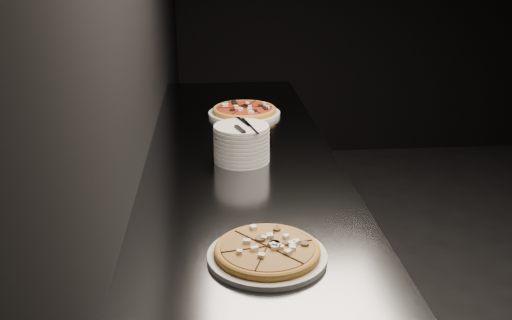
{
  "coord_description": "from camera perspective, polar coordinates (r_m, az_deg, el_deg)",
  "views": [
    {
      "loc": [
        -2.24,
        -2.19,
        1.69
      ],
      "look_at": [
        -2.08,
        -0.2,
        0.94
      ],
      "focal_mm": 40.0,
      "sensor_mm": 36.0,
      "label": 1
    }
  ],
  "objects": [
    {
      "name": "plate_stack",
      "position": [
        2.17,
        -1.46,
        1.69
      ],
      "size": [
        0.21,
        0.21,
        0.14
      ],
      "color": "silver",
      "rests_on": "counter"
    },
    {
      "name": "ramekin",
      "position": [
        2.36,
        0.25,
        2.46
      ],
      "size": [
        0.09,
        0.09,
        0.08
      ],
      "color": "white",
      "rests_on": "counter"
    },
    {
      "name": "pizza_mushroom",
      "position": [
        1.52,
        1.13,
        -9.19
      ],
      "size": [
        0.33,
        0.33,
        0.04
      ],
      "rotation": [
        0.0,
        0.0,
        0.18
      ],
      "color": "silver",
      "rests_on": "counter"
    },
    {
      "name": "pizza_tomato",
      "position": [
        2.79,
        -1.17,
        4.93
      ],
      "size": [
        0.35,
        0.35,
        0.04
      ],
      "rotation": [
        0.0,
        0.0,
        0.03
      ],
      "color": "silver",
      "rests_on": "counter"
    },
    {
      "name": "wall_left",
      "position": [
        2.23,
        -11.55,
        12.58
      ],
      "size": [
        0.02,
        5.0,
        2.8
      ],
      "primitive_type": "cube",
      "color": "black",
      "rests_on": "floor"
    },
    {
      "name": "cutlery",
      "position": [
        2.14,
        -1.23,
        3.42
      ],
      "size": [
        0.07,
        0.22,
        0.01
      ],
      "rotation": [
        0.0,
        0.0,
        0.31
      ],
      "color": "#B6B8BD",
      "rests_on": "plate_stack"
    },
    {
      "name": "counter",
      "position": [
        2.52,
        -1.52,
        -8.78
      ],
      "size": [
        0.74,
        2.44,
        0.92
      ],
      "color": "slate",
      "rests_on": "floor"
    }
  ]
}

